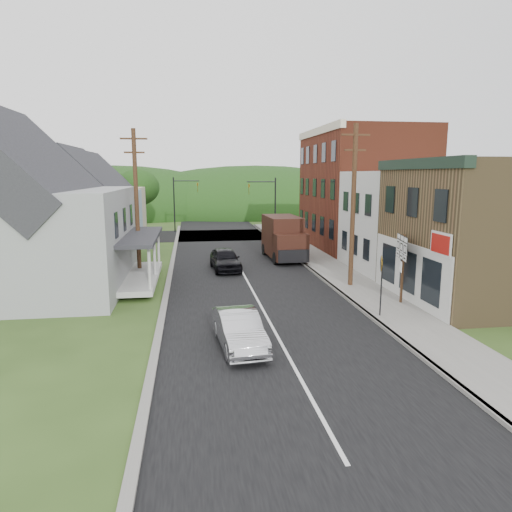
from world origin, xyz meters
name	(u,v)px	position (x,y,z in m)	size (l,w,h in m)	color
ground	(262,309)	(0.00, 0.00, 0.00)	(120.00, 120.00, 0.00)	#2D4719
road	(240,267)	(0.00, 10.00, 0.00)	(9.00, 90.00, 0.02)	black
cross_road	(222,235)	(0.00, 27.00, 0.00)	(60.00, 9.00, 0.02)	black
sidewalk_right	(331,270)	(5.90, 8.00, 0.07)	(2.80, 55.00, 0.15)	slate
curb_right	(311,270)	(4.55, 8.00, 0.07)	(0.20, 55.00, 0.15)	slate
curb_left	(170,275)	(-4.65, 8.00, 0.06)	(0.30, 55.00, 0.12)	slate
storefront_tan	(487,232)	(11.30, 0.00, 3.50)	(8.00, 8.00, 7.00)	brown
storefront_white	(414,222)	(11.30, 7.50, 3.25)	(8.00, 7.00, 6.50)	silver
storefront_red	(362,190)	(11.30, 17.00, 5.00)	(8.00, 12.00, 10.00)	maroon
house_gray	(30,213)	(-12.00, 6.00, 4.23)	(10.20, 12.24, 8.35)	#989B9D
house_blue	(92,208)	(-11.00, 17.00, 3.69)	(7.14, 8.16, 7.28)	#98B6CF
house_cream	(105,201)	(-11.50, 26.00, 3.69)	(7.14, 8.16, 7.28)	beige
utility_pole_right	(353,205)	(5.60, 3.50, 4.66)	(1.60, 0.26, 9.00)	#472D19
utility_pole_left	(137,202)	(-6.50, 8.00, 4.66)	(1.60, 0.26, 9.00)	#472D19
traffic_signal_right	(268,201)	(4.30, 23.50, 3.76)	(2.87, 0.20, 6.00)	black
traffic_signal_left	(180,198)	(-4.30, 30.50, 3.76)	(2.87, 0.20, 6.00)	black
tree_left_d	(138,187)	(-9.00, 32.00, 4.88)	(4.80, 4.80, 6.94)	#382616
forested_ridge	(210,213)	(0.00, 55.00, 0.00)	(90.00, 30.00, 16.00)	#193610
silver_sedan	(239,330)	(-1.61, -4.71, 0.68)	(1.44, 4.12, 1.36)	silver
dark_sedan	(225,259)	(-1.05, 9.15, 0.74)	(1.75, 4.35, 1.48)	black
delivery_van	(284,238)	(3.59, 12.50, 1.62)	(2.57, 5.81, 3.20)	black
route_sign_cluster	(402,258)	(6.75, -0.31, 2.33)	(0.47, 1.89, 3.36)	#472D19
warning_sign	(381,277)	(4.92, -2.16, 1.89)	(0.25, 0.72, 2.72)	black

